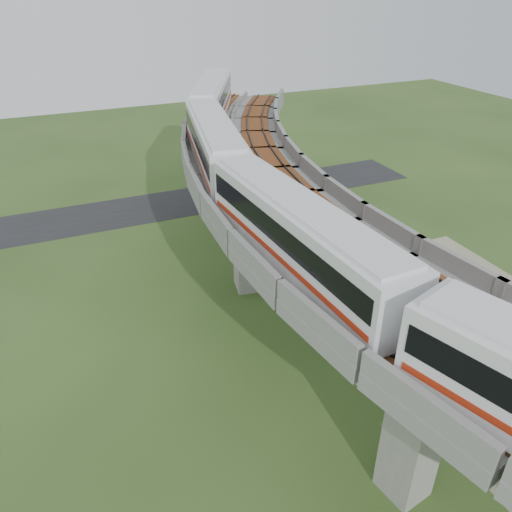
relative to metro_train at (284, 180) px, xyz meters
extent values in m
plane|color=#324E1F|center=(-0.43, -3.16, -12.31)|extent=(160.00, 160.00, 0.00)
cube|color=gray|center=(13.57, -5.16, -12.29)|extent=(18.00, 26.00, 0.04)
cube|color=#232326|center=(-0.43, 26.84, -12.29)|extent=(60.00, 8.00, 0.03)
cube|color=#99968E|center=(8.69, 28.63, -8.11)|extent=(2.86, 2.93, 8.40)
cube|color=#99968E|center=(8.69, 28.63, -3.31)|extent=(7.21, 5.74, 1.20)
cube|color=#99968E|center=(0.48, 7.26, -8.11)|extent=(2.35, 2.51, 8.40)
cube|color=#99968E|center=(0.48, 7.26, -3.31)|extent=(7.31, 3.58, 1.20)
cube|color=#99968E|center=(0.48, -13.58, -8.11)|extent=(2.35, 2.51, 8.40)
cube|color=#99968E|center=(0.48, -13.58, -3.31)|extent=(7.31, 3.58, 1.20)
cube|color=gray|center=(5.76, 23.38, -2.31)|extent=(16.42, 20.91, 0.80)
cube|color=gray|center=(1.90, 25.28, -1.41)|extent=(8.66, 17.08, 1.00)
cube|color=gray|center=(9.61, 21.48, -1.41)|extent=(8.66, 17.08, 1.00)
cube|color=brown|center=(3.78, 24.35, -1.85)|extent=(10.68, 18.08, 0.12)
cube|color=black|center=(3.78, 24.35, -1.73)|extent=(9.69, 17.59, 0.12)
cube|color=brown|center=(7.73, 22.40, -1.85)|extent=(10.68, 18.08, 0.12)
cube|color=black|center=(7.73, 22.40, -1.73)|extent=(9.69, 17.59, 0.12)
cube|color=gray|center=(0.27, 5.97, -2.31)|extent=(11.77, 20.03, 0.80)
cube|color=gray|center=(-3.98, 6.62, -1.41)|extent=(3.22, 18.71, 1.00)
cube|color=gray|center=(4.52, 5.31, -1.41)|extent=(3.22, 18.71, 1.00)
cube|color=brown|center=(-1.91, 6.30, -1.85)|extent=(5.44, 19.05, 0.12)
cube|color=black|center=(-1.91, 6.30, -1.73)|extent=(4.35, 18.88, 0.12)
cube|color=brown|center=(2.44, 5.63, -1.85)|extent=(5.44, 19.05, 0.12)
cube|color=black|center=(2.44, 5.63, -1.73)|extent=(4.35, 18.88, 0.12)
cube|color=gray|center=(0.27, -12.29, -2.31)|extent=(11.77, 20.03, 0.80)
cube|color=gray|center=(-3.98, -12.94, -1.41)|extent=(3.22, 18.71, 1.00)
cube|color=gray|center=(4.52, -11.63, -1.41)|extent=(3.22, 18.71, 1.00)
cube|color=brown|center=(-1.91, -12.62, -1.85)|extent=(5.44, 19.05, 0.12)
cube|color=black|center=(-1.91, -12.62, -1.73)|extent=(4.35, 18.88, 0.12)
cube|color=brown|center=(2.44, -11.95, -1.85)|extent=(5.44, 19.05, 0.12)
cube|color=black|center=(2.44, -11.95, -1.73)|extent=(4.35, 18.88, 0.12)
cube|color=silver|center=(-2.52, -6.84, -0.07)|extent=(3.58, 15.13, 3.20)
cube|color=silver|center=(-2.52, -6.84, 1.63)|extent=(3.00, 14.35, 0.22)
cube|color=black|center=(-2.52, -6.84, 0.38)|extent=(3.61, 14.54, 1.15)
cube|color=#A12710|center=(-2.52, -6.84, -0.82)|extent=(3.61, 14.54, 0.30)
cube|color=black|center=(-2.52, -6.84, -1.53)|extent=(2.65, 12.84, 0.28)
cube|color=silver|center=(-1.49, 8.68, -0.07)|extent=(5.51, 15.24, 3.20)
cube|color=silver|center=(-1.49, 8.68, 1.63)|extent=(4.83, 14.40, 0.22)
cube|color=black|center=(-1.49, 8.68, 0.38)|extent=(5.45, 14.66, 1.15)
cube|color=#A12710|center=(-1.49, 8.68, -0.82)|extent=(5.45, 14.66, 0.30)
cube|color=black|center=(-1.49, 8.68, -1.53)|extent=(4.29, 12.88, 0.28)
cube|color=silver|center=(3.36, 23.47, -0.07)|extent=(8.86, 14.71, 3.20)
cube|color=silver|center=(3.36, 23.47, 1.63)|extent=(8.05, 13.80, 0.22)
cube|color=black|center=(3.36, 23.47, 0.38)|extent=(8.66, 14.20, 1.15)
cube|color=#A12710|center=(3.36, 23.47, -0.82)|extent=(8.66, 14.20, 0.30)
cube|color=black|center=(3.36, 23.47, -1.53)|extent=(7.18, 12.34, 0.28)
cylinder|color=#2D382D|center=(11.82, 16.13, -11.56)|extent=(0.08, 0.08, 1.50)
cube|color=#2D382D|center=(10.95, 13.82, -11.56)|extent=(1.69, 4.77, 1.40)
cylinder|color=#2D382D|center=(10.19, 11.47, -11.56)|extent=(0.08, 0.08, 1.50)
cube|color=#2D382D|center=(9.54, 9.08, -11.56)|extent=(1.23, 4.91, 1.40)
cylinder|color=#2D382D|center=(9.02, 6.67, -11.56)|extent=(0.08, 0.08, 1.50)
cube|color=#2D382D|center=(8.60, 4.23, -11.56)|extent=(0.75, 4.99, 1.40)
cylinder|color=#2D382D|center=(8.31, 1.78, -11.56)|extent=(0.08, 0.08, 1.50)
cube|color=#2D382D|center=(8.13, -0.69, -11.56)|extent=(0.27, 5.04, 1.40)
cylinder|color=#2D382D|center=(8.07, -3.16, -11.56)|extent=(0.08, 0.08, 1.50)
cube|color=#2D382D|center=(8.13, -5.63, -11.56)|extent=(0.27, 5.04, 1.40)
cylinder|color=#2D382D|center=(8.31, -8.10, -11.56)|extent=(0.08, 0.08, 1.50)
cube|color=#2D382D|center=(8.60, -10.55, -11.56)|extent=(0.75, 4.99, 1.40)
cylinder|color=#382314|center=(11.34, 19.00, -11.77)|extent=(0.18, 0.18, 1.07)
ellipsoid|color=#143E13|center=(11.34, 19.00, -10.55)|extent=(2.28, 2.28, 1.94)
cylinder|color=#382314|center=(9.38, 15.04, -11.48)|extent=(0.18, 0.18, 1.66)
ellipsoid|color=#143E13|center=(9.38, 15.04, -9.87)|extent=(2.59, 2.59, 2.20)
cylinder|color=#382314|center=(7.20, 8.20, -11.68)|extent=(0.18, 0.18, 1.25)
ellipsoid|color=#143E13|center=(7.20, 8.20, -10.40)|extent=(2.19, 2.19, 1.86)
cylinder|color=#382314|center=(5.82, 1.93, -11.51)|extent=(0.18, 0.18, 1.60)
ellipsoid|color=#143E13|center=(5.82, 1.93, -10.10)|extent=(2.02, 2.02, 1.72)
cylinder|color=#382314|center=(6.10, -5.77, -11.78)|extent=(0.18, 0.18, 1.06)
ellipsoid|color=#143E13|center=(6.10, -5.77, -10.68)|extent=(1.88, 1.88, 1.59)
cylinder|color=#382314|center=(6.34, -11.36, -11.45)|extent=(0.18, 0.18, 1.73)
ellipsoid|color=#143E13|center=(6.34, -11.36, -9.70)|extent=(2.96, 2.96, 2.51)
imported|color=white|center=(11.03, -10.49, -11.71)|extent=(2.56, 3.53, 1.12)
imported|color=black|center=(13.22, -2.56, -11.72)|extent=(4.04, 2.94, 1.09)
camera|label=1|loc=(-13.06, -25.78, 11.08)|focal=35.00mm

